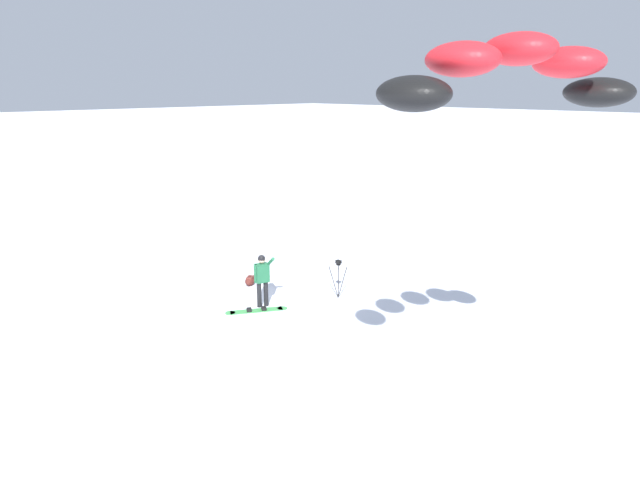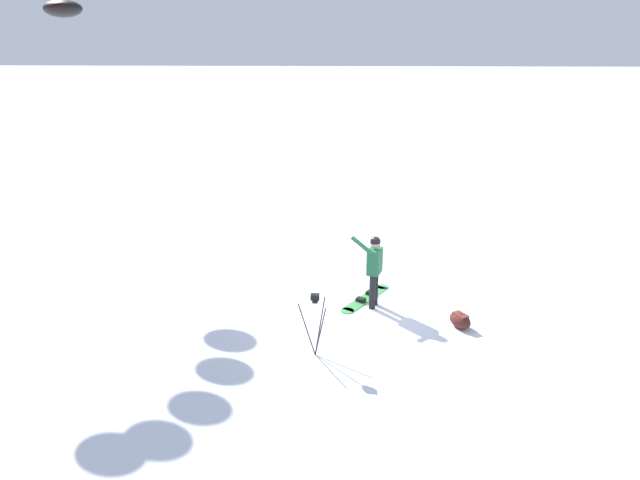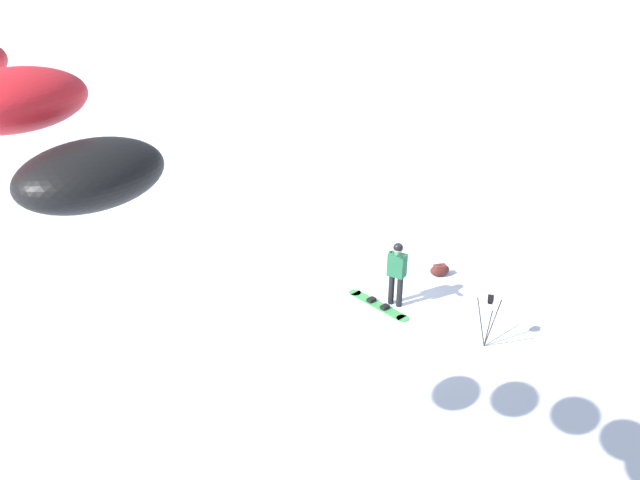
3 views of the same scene
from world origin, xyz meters
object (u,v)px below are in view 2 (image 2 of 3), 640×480
Objects in this scene: snowboarder at (374,265)px; snowboard at (366,298)px; camera_tripod at (315,312)px; gear_bag_large at (460,320)px.

snowboarder reaches higher than snowboard.
snowboard is at bearing -21.66° from camera_tripod.
snowboard is at bearing 21.51° from snowboarder.
snowboarder is at bearing -158.49° from snowboard.
snowboarder is 2.43m from camera_tripod.
gear_bag_large is (-0.89, -1.75, -0.83)m from snowboarder.
gear_bag_large reaches higher than snowboard.
camera_tripod is at bearing 151.85° from snowboarder.
snowboard is (0.37, 0.15, -0.97)m from snowboarder.
gear_bag_large is (-1.26, -1.89, 0.14)m from snowboard.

